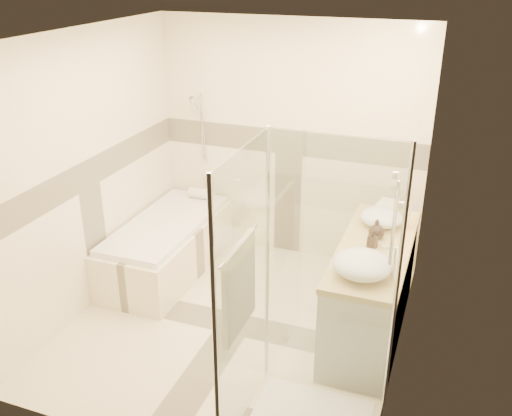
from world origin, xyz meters
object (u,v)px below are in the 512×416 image
(vessel_sink_near, at_px, (382,217))
(amenity_bottle_b, at_px, (376,229))
(bathtub, at_px, (167,243))
(shower_enclosure, at_px, (295,368))
(vessel_sink_far, at_px, (362,264))
(amenity_bottle_a, at_px, (373,239))
(vanity, at_px, (371,290))

(vessel_sink_near, height_order, amenity_bottle_b, amenity_bottle_b)
(vessel_sink_near, bearing_deg, amenity_bottle_b, -90.00)
(bathtub, distance_m, shower_enclosure, 2.47)
(bathtub, height_order, vessel_sink_far, vessel_sink_far)
(vessel_sink_far, relative_size, amenity_bottle_a, 2.81)
(vanity, xyz_separation_m, vessel_sink_far, (-0.02, -0.50, 0.51))
(vessel_sink_near, distance_m, amenity_bottle_b, 0.28)
(vessel_sink_far, bearing_deg, vanity, 87.71)
(bathtub, xyz_separation_m, vessel_sink_far, (2.13, -0.85, 0.63))
(vanity, xyz_separation_m, amenity_bottle_b, (-0.02, 0.13, 0.51))
(shower_enclosure, bearing_deg, amenity_bottle_b, 79.00)
(shower_enclosure, bearing_deg, bathtub, 138.90)
(shower_enclosure, distance_m, amenity_bottle_a, 1.33)
(vessel_sink_near, relative_size, amenity_bottle_a, 2.37)
(bathtub, height_order, shower_enclosure, shower_enclosure)
(amenity_bottle_a, bearing_deg, vessel_sink_far, -90.00)
(shower_enclosure, relative_size, amenity_bottle_b, 11.96)
(bathtub, xyz_separation_m, amenity_bottle_a, (2.13, -0.39, 0.62))
(shower_enclosure, height_order, amenity_bottle_a, shower_enclosure)
(shower_enclosure, xyz_separation_m, amenity_bottle_a, (0.27, 1.23, 0.42))
(bathtub, distance_m, vanity, 2.18)
(vanity, height_order, vessel_sink_near, vessel_sink_near)
(bathtub, xyz_separation_m, shower_enclosure, (1.86, -1.62, 0.20))
(shower_enclosure, bearing_deg, amenity_bottle_a, 77.48)
(amenity_bottle_a, distance_m, amenity_bottle_b, 0.17)
(amenity_bottle_a, bearing_deg, vessel_sink_near, 90.00)
(shower_enclosure, bearing_deg, vessel_sink_near, 80.80)
(bathtub, bearing_deg, amenity_bottle_a, -10.43)
(bathtub, height_order, vanity, vanity)
(bathtub, relative_size, amenity_bottle_a, 10.76)
(vanity, relative_size, vessel_sink_far, 3.65)
(vessel_sink_far, xyz_separation_m, amenity_bottle_a, (0.00, 0.46, -0.01))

